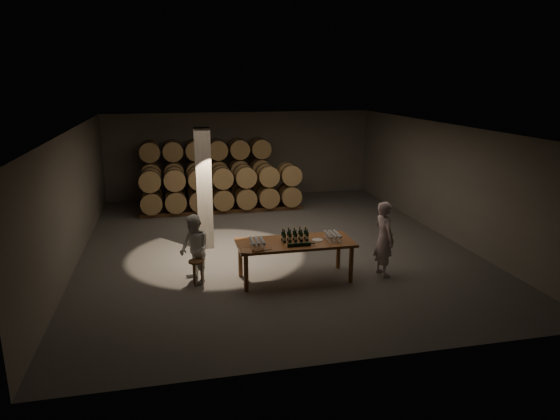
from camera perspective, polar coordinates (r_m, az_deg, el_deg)
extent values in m
plane|color=#575451|center=(13.75, -0.85, -3.94)|extent=(12.00, 12.00, 0.00)
plane|color=#605E59|center=(13.07, -0.91, 9.46)|extent=(12.00, 12.00, 0.00)
plane|color=#645F55|center=(19.14, -4.53, 6.32)|extent=(10.00, 0.00, 10.00)
plane|color=#645F55|center=(7.77, 8.16, -6.69)|extent=(10.00, 0.00, 10.00)
plane|color=#645F55|center=(13.27, -22.53, 1.39)|extent=(0.00, 12.00, 12.00)
plane|color=#645F55|center=(15.12, 18.05, 3.34)|extent=(0.00, 12.00, 12.00)
cube|color=slate|center=(13.28, -8.69, 2.38)|extent=(0.40, 0.40, 3.20)
cylinder|color=brown|center=(10.70, -3.89, -7.19)|extent=(0.10, 0.10, 0.84)
cylinder|color=brown|center=(11.27, 8.12, -6.16)|extent=(0.10, 0.10, 0.84)
cylinder|color=brown|center=(11.50, -4.55, -5.61)|extent=(0.10, 0.10, 0.84)
cylinder|color=brown|center=(12.02, 6.69, -4.74)|extent=(0.10, 0.10, 0.84)
cube|color=brown|center=(11.16, 1.74, -3.76)|extent=(2.60, 1.10, 0.06)
cube|color=#55341D|center=(18.22, -8.15, 0.84)|extent=(4.70, 0.10, 0.12)
cube|color=#55341D|center=(18.81, -8.30, 1.27)|extent=(4.70, 0.10, 0.12)
cylinder|color=#A6814B|center=(18.39, -14.34, 1.96)|extent=(0.70, 0.95, 0.70)
cylinder|color=black|center=(18.14, -14.36, 1.79)|extent=(0.73, 0.04, 0.73)
cylinder|color=black|center=(18.64, -14.32, 2.14)|extent=(0.73, 0.04, 0.73)
cylinder|color=#A6814B|center=(18.38, -11.91, 2.10)|extent=(0.70, 0.95, 0.70)
cylinder|color=black|center=(18.12, -11.90, 1.92)|extent=(0.73, 0.04, 0.73)
cylinder|color=black|center=(18.63, -11.92, 2.27)|extent=(0.73, 0.04, 0.73)
cylinder|color=#A6814B|center=(18.40, -9.48, 2.23)|extent=(0.70, 0.95, 0.70)
cylinder|color=black|center=(18.15, -9.44, 2.06)|extent=(0.73, 0.04, 0.73)
cylinder|color=black|center=(18.65, -9.53, 2.40)|extent=(0.73, 0.04, 0.73)
cylinder|color=#A6814B|center=(18.45, -7.06, 2.36)|extent=(0.70, 0.95, 0.70)
cylinder|color=black|center=(18.20, -6.98, 2.19)|extent=(0.73, 0.04, 0.73)
cylinder|color=black|center=(18.71, -7.14, 2.53)|extent=(0.73, 0.04, 0.73)
cylinder|color=#A6814B|center=(18.54, -4.66, 2.49)|extent=(0.70, 0.95, 0.70)
cylinder|color=black|center=(18.29, -4.55, 2.32)|extent=(0.73, 0.04, 0.73)
cylinder|color=black|center=(18.79, -4.77, 2.65)|extent=(0.73, 0.04, 0.73)
cylinder|color=#A6814B|center=(18.66, -2.29, 2.60)|extent=(0.70, 0.95, 0.70)
cylinder|color=black|center=(18.41, -2.14, 2.44)|extent=(0.73, 0.04, 0.73)
cylinder|color=black|center=(18.91, -2.43, 2.77)|extent=(0.73, 0.04, 0.73)
cylinder|color=#A6814B|center=(18.25, -14.49, 4.23)|extent=(0.70, 0.95, 0.70)
cylinder|color=black|center=(17.99, -14.51, 4.08)|extent=(0.73, 0.04, 0.73)
cylinder|color=black|center=(18.50, -14.47, 4.37)|extent=(0.73, 0.04, 0.73)
cylinder|color=#A6814B|center=(18.23, -12.03, 4.37)|extent=(0.70, 0.95, 0.70)
cylinder|color=black|center=(17.98, -12.02, 4.22)|extent=(0.73, 0.04, 0.73)
cylinder|color=black|center=(18.49, -12.05, 4.51)|extent=(0.73, 0.04, 0.73)
cylinder|color=#A6814B|center=(18.25, -9.58, 4.50)|extent=(0.70, 0.95, 0.70)
cylinder|color=black|center=(18.00, -9.53, 4.36)|extent=(0.73, 0.04, 0.73)
cylinder|color=black|center=(18.51, -9.63, 4.64)|extent=(0.73, 0.04, 0.73)
cylinder|color=#A6814B|center=(18.31, -7.14, 4.62)|extent=(0.70, 0.95, 0.70)
cylinder|color=black|center=(18.05, -7.06, 4.48)|extent=(0.73, 0.04, 0.73)
cylinder|color=black|center=(18.56, -7.22, 4.76)|extent=(0.73, 0.04, 0.73)
cylinder|color=#A6814B|center=(18.40, -4.71, 4.74)|extent=(0.70, 0.95, 0.70)
cylinder|color=black|center=(18.14, -4.60, 4.60)|extent=(0.73, 0.04, 0.73)
cylinder|color=black|center=(18.65, -4.82, 4.87)|extent=(0.73, 0.04, 0.73)
cylinder|color=#A6814B|center=(18.51, -2.31, 4.84)|extent=(0.70, 0.95, 0.70)
cylinder|color=black|center=(18.26, -2.17, 4.70)|extent=(0.73, 0.04, 0.73)
cylinder|color=black|center=(18.77, -2.46, 4.98)|extent=(0.73, 0.04, 0.73)
cylinder|color=#A6814B|center=(18.13, -14.64, 6.53)|extent=(0.70, 0.95, 0.70)
cylinder|color=black|center=(17.87, -14.66, 6.41)|extent=(0.73, 0.04, 0.73)
cylinder|color=black|center=(18.39, -14.62, 6.64)|extent=(0.73, 0.04, 0.73)
cylinder|color=#A6814B|center=(18.12, -12.16, 6.67)|extent=(0.70, 0.95, 0.70)
cylinder|color=black|center=(17.86, -12.15, 6.56)|extent=(0.73, 0.04, 0.73)
cylinder|color=black|center=(18.37, -12.17, 6.78)|extent=(0.73, 0.04, 0.73)
cylinder|color=#A6814B|center=(18.14, -9.68, 6.80)|extent=(0.70, 0.95, 0.70)
cylinder|color=black|center=(17.88, -9.64, 6.69)|extent=(0.73, 0.04, 0.73)
cylinder|color=black|center=(18.40, -9.73, 6.91)|extent=(0.73, 0.04, 0.73)
cylinder|color=#A6814B|center=(18.19, -7.21, 6.92)|extent=(0.70, 0.95, 0.70)
cylinder|color=black|center=(17.94, -7.13, 6.81)|extent=(0.73, 0.04, 0.73)
cylinder|color=black|center=(18.45, -7.29, 7.03)|extent=(0.73, 0.04, 0.73)
cylinder|color=#A6814B|center=(18.28, -4.76, 7.02)|extent=(0.70, 0.95, 0.70)
cylinder|color=black|center=(18.02, -4.65, 6.91)|extent=(0.73, 0.04, 0.73)
cylinder|color=black|center=(18.54, -4.87, 7.13)|extent=(0.73, 0.04, 0.73)
cylinder|color=#A6814B|center=(18.40, -2.34, 7.11)|extent=(0.70, 0.95, 0.70)
cylinder|color=black|center=(18.15, -2.19, 7.00)|extent=(0.73, 0.04, 0.73)
cylinder|color=black|center=(18.65, -2.48, 7.22)|extent=(0.73, 0.04, 0.73)
cube|color=#55341D|center=(16.91, -6.45, -0.21)|extent=(5.48, 0.10, 0.12)
cube|color=#55341D|center=(17.48, -6.67, 0.29)|extent=(5.48, 0.10, 0.12)
cylinder|color=#A6814B|center=(17.03, -14.45, 0.94)|extent=(0.70, 0.95, 0.70)
cylinder|color=black|center=(16.78, -14.47, 0.73)|extent=(0.73, 0.04, 0.73)
cylinder|color=black|center=(17.28, -14.43, 1.14)|extent=(0.73, 0.04, 0.73)
cylinder|color=#A6814B|center=(17.01, -11.83, 1.09)|extent=(0.70, 0.95, 0.70)
cylinder|color=black|center=(16.76, -11.81, 0.88)|extent=(0.73, 0.04, 0.73)
cylinder|color=black|center=(17.27, -11.85, 1.29)|extent=(0.73, 0.04, 0.73)
cylinder|color=#A6814B|center=(17.04, -9.21, 1.23)|extent=(0.70, 0.95, 0.70)
cylinder|color=black|center=(16.78, -9.15, 1.03)|extent=(0.73, 0.04, 0.73)
cylinder|color=black|center=(17.29, -9.26, 1.43)|extent=(0.73, 0.04, 0.73)
cylinder|color=#A6814B|center=(17.09, -6.60, 1.37)|extent=(0.70, 0.95, 0.70)
cylinder|color=black|center=(16.84, -6.51, 1.17)|extent=(0.73, 0.04, 0.73)
cylinder|color=black|center=(17.35, -6.69, 1.57)|extent=(0.73, 0.04, 0.73)
cylinder|color=#A6814B|center=(17.19, -4.01, 1.51)|extent=(0.70, 0.95, 0.70)
cylinder|color=black|center=(16.94, -3.88, 1.31)|extent=(0.73, 0.04, 0.73)
cylinder|color=black|center=(17.44, -4.14, 1.70)|extent=(0.73, 0.04, 0.73)
cylinder|color=#A6814B|center=(17.32, -1.46, 1.64)|extent=(0.70, 0.95, 0.70)
cylinder|color=black|center=(17.07, -1.29, 1.45)|extent=(0.73, 0.04, 0.73)
cylinder|color=black|center=(17.56, -1.62, 1.83)|extent=(0.73, 0.04, 0.73)
cylinder|color=#A6814B|center=(17.48, 1.05, 1.77)|extent=(0.70, 0.95, 0.70)
cylinder|color=black|center=(17.23, 1.25, 1.58)|extent=(0.73, 0.04, 0.73)
cylinder|color=black|center=(17.72, 0.85, 1.96)|extent=(0.73, 0.04, 0.73)
cylinder|color=#A6814B|center=(16.87, -14.61, 3.38)|extent=(0.70, 0.95, 0.70)
cylinder|color=black|center=(16.62, -14.64, 3.20)|extent=(0.73, 0.04, 0.73)
cylinder|color=black|center=(17.13, -14.59, 3.55)|extent=(0.73, 0.04, 0.73)
cylinder|color=#A6814B|center=(16.86, -11.96, 3.53)|extent=(0.70, 0.95, 0.70)
cylinder|color=black|center=(16.60, -11.95, 3.36)|extent=(0.73, 0.04, 0.73)
cylinder|color=black|center=(17.11, -11.98, 3.70)|extent=(0.73, 0.04, 0.73)
cylinder|color=#A6814B|center=(16.88, -9.31, 3.67)|extent=(0.70, 0.95, 0.70)
cylinder|color=black|center=(16.62, -9.26, 3.50)|extent=(0.73, 0.04, 0.73)
cylinder|color=black|center=(17.13, -9.37, 3.84)|extent=(0.73, 0.04, 0.73)
cylinder|color=#A6814B|center=(16.94, -6.67, 3.81)|extent=(0.70, 0.95, 0.70)
cylinder|color=black|center=(16.68, -6.58, 3.64)|extent=(0.73, 0.04, 0.73)
cylinder|color=black|center=(17.19, -6.77, 3.97)|extent=(0.73, 0.04, 0.73)
cylinder|color=#A6814B|center=(17.03, -4.06, 3.93)|extent=(0.70, 0.95, 0.70)
cylinder|color=black|center=(16.78, -3.93, 3.77)|extent=(0.73, 0.04, 0.73)
cylinder|color=black|center=(17.29, -4.19, 4.09)|extent=(0.73, 0.04, 0.73)
cylinder|color=#A6814B|center=(17.16, -1.48, 4.05)|extent=(0.70, 0.95, 0.70)
cylinder|color=black|center=(16.91, -1.31, 3.89)|extent=(0.73, 0.04, 0.73)
cylinder|color=black|center=(17.41, -1.64, 4.20)|extent=(0.73, 0.04, 0.73)
cylinder|color=#A6814B|center=(17.32, 1.06, 4.15)|extent=(0.70, 0.95, 0.70)
cylinder|color=black|center=(17.08, 1.27, 3.99)|extent=(0.73, 0.04, 0.73)
cylinder|color=black|center=(17.57, 0.86, 4.31)|extent=(0.73, 0.04, 0.73)
cylinder|color=black|center=(11.04, 0.51, -3.26)|extent=(0.07, 0.07, 0.20)
cylinder|color=silver|center=(11.04, 0.51, -3.31)|extent=(0.07, 0.07, 0.06)
cylinder|color=black|center=(10.99, 0.51, -2.56)|extent=(0.03, 0.03, 0.08)
cylinder|color=gold|center=(10.98, 0.51, -2.34)|extent=(0.03, 0.03, 0.02)
cylinder|color=black|center=(11.17, 0.33, -3.03)|extent=(0.07, 0.07, 0.20)
cylinder|color=silver|center=(11.18, 0.33, -3.07)|extent=(0.07, 0.07, 0.06)
cylinder|color=black|center=(11.13, 0.33, -2.34)|extent=(0.03, 0.03, 0.08)
cylinder|color=maroon|center=(11.12, 0.33, -2.11)|extent=(0.03, 0.03, 0.02)
cylinder|color=black|center=(11.06, 1.16, -3.21)|extent=(0.07, 0.07, 0.20)
cylinder|color=silver|center=(11.07, 1.16, -3.26)|extent=(0.07, 0.07, 0.06)
cylinder|color=black|center=(11.02, 1.17, -2.52)|extent=(0.03, 0.03, 0.08)
cylinder|color=maroon|center=(11.01, 1.17, -2.29)|extent=(0.03, 0.03, 0.02)
cylinder|color=black|center=(11.20, 0.98, -2.98)|extent=(0.07, 0.07, 0.20)
cylinder|color=silver|center=(11.21, 0.98, -3.03)|extent=(0.07, 0.07, 0.06)
cylinder|color=black|center=(11.16, 0.98, -2.29)|extent=(0.03, 0.03, 0.08)
cylinder|color=gold|center=(11.15, 0.99, -2.07)|extent=(0.03, 0.03, 0.02)
cylinder|color=black|center=(11.09, 1.82, -3.17)|extent=(0.07, 0.07, 0.20)
cylinder|color=silver|center=(11.10, 1.82, -3.21)|extent=(0.07, 0.07, 0.06)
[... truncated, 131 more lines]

